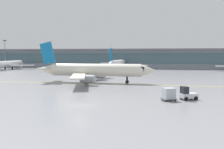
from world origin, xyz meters
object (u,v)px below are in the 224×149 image
Objects in this scene: taxiing_regional_jet at (94,70)px; apron_light_mast_0 at (5,52)px; baggage_tug at (187,94)px; gate_airplane_0 at (10,64)px; gate_airplane_1 at (118,63)px; cargo_dolly_lead at (169,94)px.

apron_light_mast_0 is (-62.27, 57.96, 4.75)m from taxiing_regional_jet.
apron_light_mast_0 is (-82.03, 77.30, 6.93)m from baggage_tug.
baggage_tug is (71.07, -64.14, -1.68)m from gate_airplane_0.
baggage_tug is 0.21× the size of apron_light_mast_0.
gate_airplane_1 is 70.54m from baggage_tug.
cargo_dolly_lead is at bearing -136.42° from gate_airplane_0.
gate_airplane_1 is at bearing 83.23° from baggage_tug.
gate_airplane_1 is 2.05× the size of apron_light_mast_0.
taxiing_regional_jet is (51.32, -44.81, 0.50)m from gate_airplane_0.
baggage_tug is 3.15m from cargo_dolly_lead.
apron_light_mast_0 reaches higher than gate_airplane_1.
baggage_tug is at bearing -134.67° from gate_airplane_0.
taxiing_regional_jet reaches higher than gate_airplane_0.
gate_airplane_1 is 0.95× the size of taxiing_regional_jet.
gate_airplane_0 is at bearing 113.63° from baggage_tug.
apron_light_mast_0 is (-10.96, 13.16, 5.25)m from gate_airplane_0.
gate_airplane_0 is at bearing -50.21° from apron_light_mast_0.
gate_airplane_0 is 49.93m from gate_airplane_1.
taxiing_regional_jet is 85.21m from apron_light_mast_0.
gate_airplane_0 reaches higher than cargo_dolly_lead.
gate_airplane_1 is 11.37× the size of cargo_dolly_lead.
gate_airplane_1 is at bearing 92.65° from taxiing_regional_jet.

